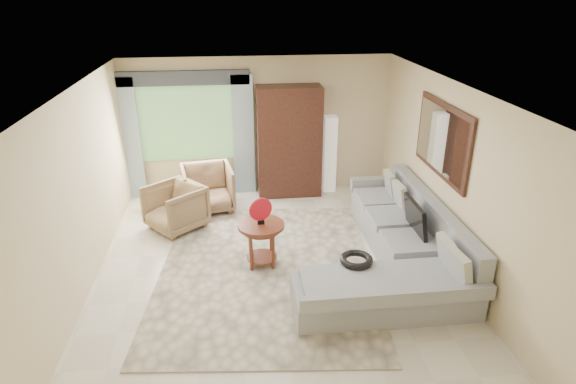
{
  "coord_description": "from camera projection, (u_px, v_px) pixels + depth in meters",
  "views": [
    {
      "loc": [
        -0.49,
        -5.93,
        3.79
      ],
      "look_at": [
        0.25,
        0.35,
        1.05
      ],
      "focal_mm": 30.0,
      "sensor_mm": 36.0,
      "label": 1
    }
  ],
  "objects": [
    {
      "name": "potted_plant",
      "position": [
        155.0,
        194.0,
        8.79
      ],
      "size": [
        0.51,
        0.45,
        0.52
      ],
      "primitive_type": "imported",
      "rotation": [
        0.0,
        0.0,
        -0.1
      ],
      "color": "#999999",
      "rests_on": "ground"
    },
    {
      "name": "armchair_right",
      "position": [
        208.0,
        188.0,
        8.65
      ],
      "size": [
        1.01,
        1.03,
        0.82
      ],
      "primitive_type": "imported",
      "rotation": [
        0.0,
        0.0,
        0.16
      ],
      "color": "#8E724D",
      "rests_on": "ground"
    },
    {
      "name": "garden_hose",
      "position": [
        356.0,
        260.0,
        6.16
      ],
      "size": [
        0.43,
        0.43,
        0.09
      ],
      "primitive_type": "torus",
      "color": "black",
      "rests_on": "sectional_sofa"
    },
    {
      "name": "curtain_left",
      "position": [
        129.0,
        140.0,
        8.87
      ],
      "size": [
        0.4,
        0.08,
        2.3
      ],
      "primitive_type": "cube",
      "color": "#9EB7CC",
      "rests_on": "ground"
    },
    {
      "name": "wall_mirror",
      "position": [
        442.0,
        140.0,
        6.85
      ],
      "size": [
        0.05,
        1.7,
        1.05
      ],
      "color": "black",
      "rests_on": "wall_right"
    },
    {
      "name": "ground",
      "position": [
        274.0,
        269.0,
        6.96
      ],
      "size": [
        6.0,
        6.0,
        0.0
      ],
      "primitive_type": "plane",
      "color": "silver",
      "rests_on": "ground"
    },
    {
      "name": "valance",
      "position": [
        182.0,
        78.0,
        8.56
      ],
      "size": [
        2.4,
        0.12,
        0.26
      ],
      "primitive_type": "cube",
      "color": "#1E232D",
      "rests_on": "wall_back"
    },
    {
      "name": "window",
      "position": [
        186.0,
        123.0,
        8.97
      ],
      "size": [
        1.8,
        0.04,
        1.4
      ],
      "primitive_type": "cube",
      "color": "#669E59",
      "rests_on": "wall_back"
    },
    {
      "name": "coffee_table",
      "position": [
        261.0,
        244.0,
        6.93
      ],
      "size": [
        0.67,
        0.67,
        0.67
      ],
      "rotation": [
        0.0,
        0.0,
        -0.0
      ],
      "color": "#542016",
      "rests_on": "ground"
    },
    {
      "name": "red_disc",
      "position": [
        261.0,
        209.0,
        6.71
      ],
      "size": [
        0.33,
        0.14,
        0.34
      ],
      "primitive_type": "cylinder",
      "rotation": [
        1.57,
        0.0,
        0.34
      ],
      "color": "red",
      "rests_on": "coffee_table"
    },
    {
      "name": "armchair_left",
      "position": [
        175.0,
        207.0,
        7.98
      ],
      "size": [
        1.17,
        1.17,
        0.76
      ],
      "primitive_type": "imported",
      "rotation": [
        0.0,
        0.0,
        -0.87
      ],
      "color": "#937250",
      "rests_on": "ground"
    },
    {
      "name": "floor_lamp",
      "position": [
        329.0,
        154.0,
        9.34
      ],
      "size": [
        0.24,
        0.24,
        1.5
      ],
      "primitive_type": "cube",
      "color": "silver",
      "rests_on": "ground"
    },
    {
      "name": "curtain_right",
      "position": [
        243.0,
        136.0,
        9.1
      ],
      "size": [
        0.4,
        0.08,
        2.3
      ],
      "primitive_type": "cube",
      "color": "#9EB7CC",
      "rests_on": "ground"
    },
    {
      "name": "tv_screen",
      "position": [
        415.0,
        217.0,
        6.89
      ],
      "size": [
        0.14,
        0.74,
        0.48
      ],
      "primitive_type": "cube",
      "rotation": [
        0.0,
        -0.17,
        0.0
      ],
      "color": "black",
      "rests_on": "sectional_sofa"
    },
    {
      "name": "area_rug",
      "position": [
        266.0,
        269.0,
        6.94
      ],
      "size": [
        3.39,
        4.28,
        0.02
      ],
      "primitive_type": "cube",
      "rotation": [
        0.0,
        0.0,
        -0.1
      ],
      "color": "beige",
      "rests_on": "ground"
    },
    {
      "name": "sectional_sofa",
      "position": [
        399.0,
        251.0,
        6.88
      ],
      "size": [
        2.3,
        3.46,
        0.9
      ],
      "color": "gray",
      "rests_on": "ground"
    },
    {
      "name": "armoire",
      "position": [
        289.0,
        142.0,
        9.08
      ],
      "size": [
        1.2,
        0.55,
        2.1
      ],
      "primitive_type": "cube",
      "color": "black",
      "rests_on": "ground"
    }
  ]
}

